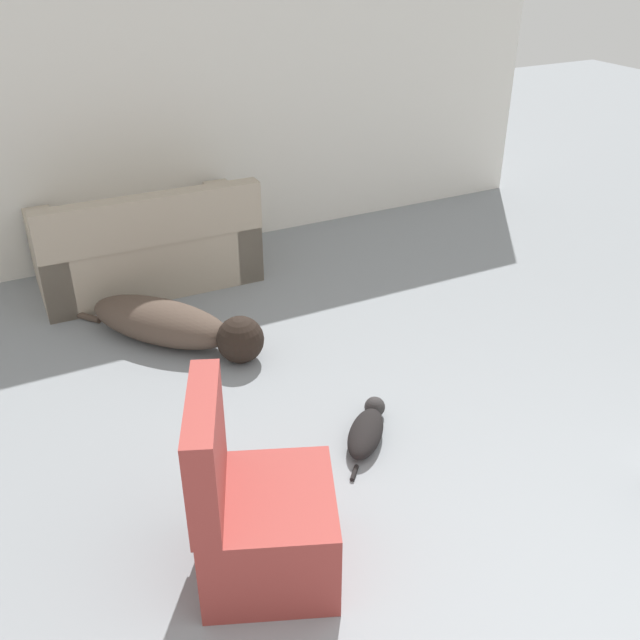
{
  "coord_description": "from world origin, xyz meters",
  "views": [
    {
      "loc": [
        -1.66,
        -0.9,
        2.52
      ],
      "look_at": [
        -0.23,
        1.93,
        0.71
      ],
      "focal_mm": 40.0,
      "sensor_mm": 36.0,
      "label": 1
    }
  ],
  "objects_px": {
    "cat": "(367,429)",
    "side_chair": "(257,516)",
    "couch": "(147,249)",
    "dog": "(175,325)"
  },
  "relations": [
    {
      "from": "couch",
      "to": "cat",
      "type": "relative_size",
      "value": 3.16
    },
    {
      "from": "couch",
      "to": "dog",
      "type": "bearing_deg",
      "value": 85.94
    },
    {
      "from": "couch",
      "to": "side_chair",
      "type": "relative_size",
      "value": 1.79
    },
    {
      "from": "dog",
      "to": "side_chair",
      "type": "xyz_separation_m",
      "value": [
        -0.23,
        -2.01,
        0.16
      ]
    },
    {
      "from": "dog",
      "to": "cat",
      "type": "height_order",
      "value": "dog"
    },
    {
      "from": "cat",
      "to": "side_chair",
      "type": "distance_m",
      "value": 1.06
    },
    {
      "from": "dog",
      "to": "cat",
      "type": "bearing_deg",
      "value": -14.87
    },
    {
      "from": "couch",
      "to": "side_chair",
      "type": "xyz_separation_m",
      "value": [
        -0.33,
        -3.01,
        0.02
      ]
    },
    {
      "from": "side_chair",
      "to": "dog",
      "type": "bearing_deg",
      "value": 15.48
    },
    {
      "from": "couch",
      "to": "cat",
      "type": "distance_m",
      "value": 2.52
    }
  ]
}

